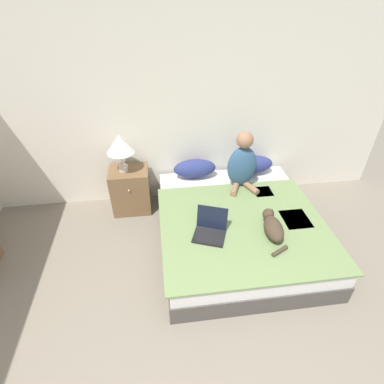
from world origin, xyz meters
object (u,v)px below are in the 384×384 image
(bed, at_px, (238,228))
(pillow_far, at_px, (252,164))
(person_sitting, at_px, (242,163))
(nightstand, at_px, (131,190))
(laptop_open, at_px, (210,230))
(table_lamp, at_px, (120,145))
(pillow_near, at_px, (195,168))
(cat_tabby, at_px, (273,227))

(bed, height_order, pillow_far, pillow_far)
(person_sitting, xyz_separation_m, nightstand, (-1.37, 0.22, -0.42))
(laptop_open, bearing_deg, table_lamp, 151.54)
(bed, distance_m, laptop_open, 0.53)
(person_sitting, bearing_deg, pillow_near, 153.00)
(bed, xyz_separation_m, nightstand, (-1.21, 0.77, 0.10))
(laptop_open, bearing_deg, bed, 56.12)
(bed, height_order, nightstand, nightstand)
(pillow_near, relative_size, pillow_far, 1.00)
(pillow_near, xyz_separation_m, table_lamp, (-0.88, -0.05, 0.42))
(nightstand, bearing_deg, laptop_open, -50.91)
(pillow_near, height_order, cat_tabby, pillow_near)
(pillow_near, xyz_separation_m, person_sitting, (0.53, -0.27, 0.19))
(bed, bearing_deg, table_lamp, 148.60)
(pillow_far, relative_size, table_lamp, 1.16)
(person_sitting, relative_size, cat_tabby, 1.31)
(person_sitting, distance_m, table_lamp, 1.45)
(pillow_far, relative_size, person_sitting, 0.76)
(nightstand, relative_size, table_lamp, 1.26)
(table_lamp, bearing_deg, person_sitting, -8.90)
(pillow_near, height_order, table_lamp, table_lamp)
(pillow_far, xyz_separation_m, cat_tabby, (-0.14, -1.17, -0.03))
(pillow_near, distance_m, person_sitting, 0.63)
(cat_tabby, height_order, laptop_open, laptop_open)
(bed, height_order, pillow_near, pillow_near)
(nightstand, bearing_deg, pillow_far, 1.83)
(cat_tabby, relative_size, laptop_open, 1.38)
(table_lamp, bearing_deg, pillow_far, 1.76)
(person_sitting, bearing_deg, bed, -105.74)
(person_sitting, bearing_deg, pillow_far, 50.51)
(cat_tabby, bearing_deg, pillow_near, 30.71)
(person_sitting, relative_size, laptop_open, 1.81)
(pillow_near, bearing_deg, bed, -65.16)
(pillow_near, height_order, person_sitting, person_sitting)
(pillow_near, distance_m, table_lamp, 0.98)
(bed, bearing_deg, cat_tabby, -55.02)
(person_sitting, bearing_deg, laptop_open, -123.03)
(cat_tabby, bearing_deg, bed, 37.62)
(bed, distance_m, nightstand, 1.44)
(pillow_near, xyz_separation_m, nightstand, (-0.83, -0.05, -0.22))
(pillow_near, relative_size, table_lamp, 1.16)
(bed, relative_size, pillow_far, 3.55)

